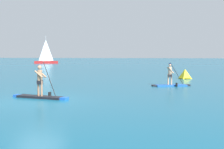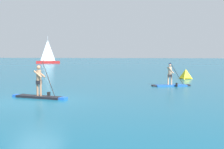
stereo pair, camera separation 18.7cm
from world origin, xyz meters
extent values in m
plane|color=#145B7A|center=(0.00, 0.00, 0.00)|extent=(440.00, 440.00, 0.00)
cube|color=black|center=(-0.34, 0.84, 0.06)|extent=(2.70, 0.90, 0.12)
cube|color=blue|center=(1.14, 0.65, 0.06)|extent=(0.38, 0.43, 0.12)
cube|color=blue|center=(-1.81, 1.03, 0.06)|extent=(0.37, 0.38, 0.12)
cylinder|color=#997051|center=(-0.22, 0.83, 0.53)|extent=(0.11, 0.11, 0.82)
cylinder|color=#997051|center=(-0.42, 0.85, 0.53)|extent=(0.11, 0.11, 0.82)
cube|color=black|center=(-0.32, 0.84, 0.85)|extent=(0.29, 0.25, 0.22)
cylinder|color=#997051|center=(-0.32, 0.84, 1.23)|extent=(0.26, 0.26, 0.57)
sphere|color=#997051|center=(-0.32, 0.84, 1.65)|extent=(0.21, 0.21, 0.21)
cylinder|color=#997051|center=(-0.25, 0.98, 1.29)|extent=(0.53, 0.16, 0.41)
cylinder|color=#997051|center=(-0.29, 0.68, 1.29)|extent=(0.53, 0.16, 0.41)
cylinder|color=black|center=(0.07, 1.17, 1.01)|extent=(0.77, 0.13, 1.85)
cube|color=black|center=(0.07, 1.17, 0.14)|extent=(0.11, 0.21, 0.32)
cube|color=blue|center=(6.40, 8.51, 0.04)|extent=(2.43, 1.60, 0.09)
cube|color=black|center=(7.60, 9.04, 0.04)|extent=(0.47, 0.57, 0.09)
cube|color=black|center=(5.19, 7.97, 0.04)|extent=(0.44, 0.51, 0.09)
cylinder|color=tan|center=(6.43, 8.52, 0.48)|extent=(0.11, 0.11, 0.78)
cylinder|color=tan|center=(6.19, 8.42, 0.48)|extent=(0.11, 0.11, 0.78)
cube|color=black|center=(6.31, 8.47, 0.78)|extent=(0.33, 0.31, 0.22)
cylinder|color=tan|center=(6.31, 8.47, 1.16)|extent=(0.26, 0.26, 0.58)
sphere|color=tan|center=(6.31, 8.47, 1.58)|extent=(0.21, 0.21, 0.21)
cylinder|color=navy|center=(6.31, 8.47, 1.68)|extent=(0.18, 0.18, 0.06)
cylinder|color=tan|center=(6.29, 8.63, 1.17)|extent=(0.42, 0.25, 0.52)
cylinder|color=tan|center=(6.42, 8.35, 1.17)|extent=(0.42, 0.25, 0.52)
cylinder|color=black|center=(6.81, 8.20, 0.96)|extent=(0.99, 0.49, 1.64)
cube|color=black|center=(6.81, 8.20, 0.11)|extent=(0.15, 0.22, 0.32)
pyramid|color=yellow|center=(7.61, 15.44, 0.48)|extent=(1.18, 1.18, 0.95)
torus|color=olive|center=(7.61, 15.44, 0.06)|extent=(1.19, 1.19, 0.12)
cube|color=#A51E1E|center=(-28.98, 58.75, 0.36)|extent=(6.56, 4.70, 0.71)
cylinder|color=#B2B2B7|center=(-28.98, 58.75, 4.21)|extent=(0.12, 0.12, 6.99)
pyramid|color=white|center=(-28.98, 58.75, 3.76)|extent=(2.39, 1.80, 5.89)
cube|color=silver|center=(-28.98, 58.75, 0.93)|extent=(2.66, 2.24, 0.43)
camera|label=1|loc=(6.79, -12.58, 2.29)|focal=44.28mm
camera|label=2|loc=(6.97, -12.54, 2.29)|focal=44.28mm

